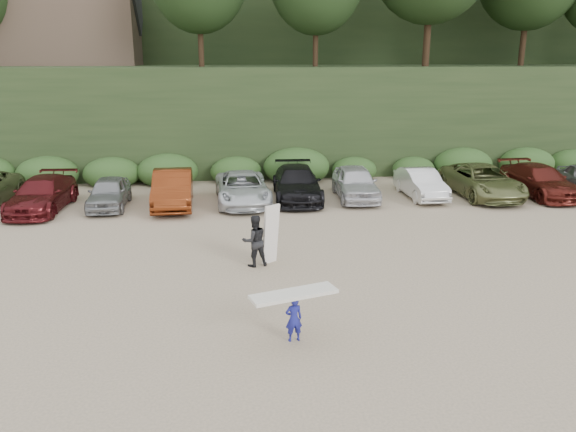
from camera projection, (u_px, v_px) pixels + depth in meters
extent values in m
plane|color=tan|center=(317.00, 284.00, 16.77)|extent=(120.00, 120.00, 0.00)
cube|color=black|center=(264.00, 112.00, 36.97)|extent=(80.00, 14.00, 6.00)
cube|color=black|center=(250.00, 40.00, 52.80)|extent=(90.00, 30.00, 16.00)
cube|color=#2B491E|center=(264.00, 171.00, 30.41)|extent=(46.20, 2.00, 1.20)
cube|color=brown|center=(76.00, 33.00, 36.23)|extent=(8.00, 6.00, 4.00)
imported|color=#4F1215|center=(42.00, 194.00, 24.66)|extent=(2.32, 5.11, 1.45)
imported|color=gray|center=(109.00, 193.00, 25.14)|extent=(1.68, 4.03, 1.36)
imported|color=#66270F|center=(173.00, 189.00, 25.36)|extent=(1.91, 4.98, 1.62)
imported|color=silver|center=(242.00, 188.00, 25.87)|extent=(2.57, 5.20, 1.42)
imported|color=black|center=(297.00, 184.00, 26.56)|extent=(2.35, 5.36, 1.53)
imported|color=silver|center=(355.00, 183.00, 26.70)|extent=(2.03, 4.65, 1.56)
imported|color=silver|center=(421.00, 183.00, 26.95)|extent=(1.56, 4.20, 1.37)
imported|color=olive|center=(482.00, 181.00, 27.14)|extent=(2.67, 5.54, 1.52)
imported|color=#531812|center=(539.00, 181.00, 27.27)|extent=(2.35, 5.20, 1.48)
imported|color=navy|center=(294.00, 319.00, 13.32)|extent=(0.46, 0.34, 1.14)
cube|color=silver|center=(294.00, 294.00, 13.14)|extent=(2.17, 1.18, 0.08)
imported|color=black|center=(254.00, 241.00, 18.06)|extent=(0.96, 0.83, 1.70)
cube|color=silver|center=(271.00, 234.00, 18.21)|extent=(0.63, 0.56, 2.01)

